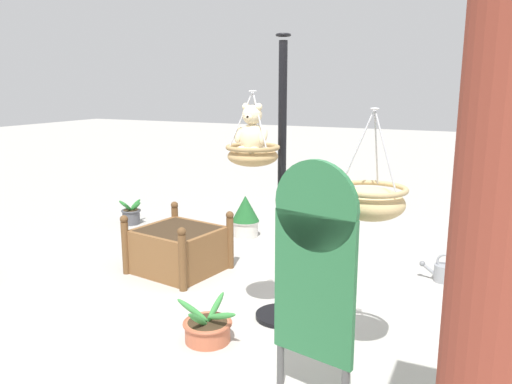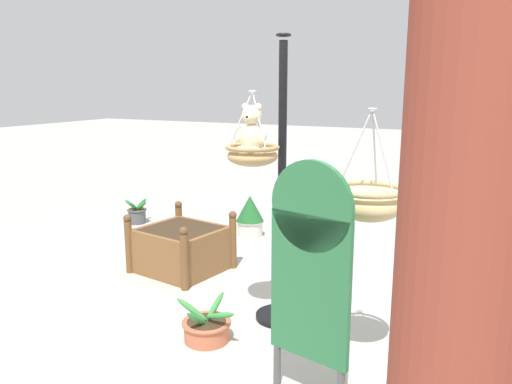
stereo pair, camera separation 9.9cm
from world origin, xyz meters
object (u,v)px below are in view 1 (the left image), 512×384
object	(u,v)px
teddy_bear	(252,133)
greenhouse_pillar_right	(503,269)
watering_can	(443,272)
display_pole_central	(281,237)
hanging_basket_left_high	(370,201)
potted_plant_tall_leafy	(245,216)
display_sign_board	(314,263)
potted_plant_fern_front	(131,214)
potted_plant_bushy_green	(208,328)
wooden_planter_box	(179,248)
hanging_basket_with_teddy	(253,154)

from	to	relation	value
teddy_bear	greenhouse_pillar_right	size ratio (longest dim) A/B	0.14
watering_can	display_pole_central	bearing A→B (deg)	51.25
hanging_basket_left_high	potted_plant_tall_leafy	size ratio (longest dim) A/B	1.34
teddy_bear	potted_plant_tall_leafy	distance (m)	3.00
display_sign_board	teddy_bear	bearing A→B (deg)	-43.08
display_pole_central	potted_plant_fern_front	bearing A→B (deg)	-31.24
watering_can	potted_plant_bushy_green	bearing A→B (deg)	53.33
wooden_planter_box	display_sign_board	world-z (taller)	display_sign_board
greenhouse_pillar_right	wooden_planter_box	xyz separation A→B (m)	(3.11, -2.52, -1.11)
potted_plant_fern_front	display_pole_central	bearing A→B (deg)	148.76
hanging_basket_with_teddy	hanging_basket_left_high	distance (m)	1.06
display_pole_central	hanging_basket_with_teddy	xyz separation A→B (m)	(0.15, 0.25, 0.74)
display_sign_board	watering_can	xyz separation A→B (m)	(-0.59, -2.52, -0.84)
greenhouse_pillar_right	watering_can	world-z (taller)	greenhouse_pillar_right
teddy_bear	wooden_planter_box	size ratio (longest dim) A/B	0.39
potted_plant_tall_leafy	potted_plant_bushy_green	bearing A→B (deg)	110.17
hanging_basket_left_high	potted_plant_bushy_green	size ratio (longest dim) A/B	1.31
hanging_basket_with_teddy	hanging_basket_left_high	size ratio (longest dim) A/B	0.79
display_sign_board	watering_can	distance (m)	2.72
potted_plant_bushy_green	watering_can	bearing A→B (deg)	-126.67
greenhouse_pillar_right	hanging_basket_with_teddy	bearing A→B (deg)	-42.83
teddy_bear	wooden_planter_box	bearing A→B (deg)	-33.73
hanging_basket_with_teddy	watering_can	bearing A→B (deg)	-127.73
potted_plant_tall_leafy	potted_plant_bushy_green	world-z (taller)	potted_plant_tall_leafy
hanging_basket_left_high	wooden_planter_box	distance (m)	2.76
display_pole_central	hanging_basket_with_teddy	distance (m)	0.79
display_pole_central	wooden_planter_box	bearing A→B (deg)	-22.51
wooden_planter_box	display_pole_central	bearing A→B (deg)	157.49
display_pole_central	potted_plant_tall_leafy	world-z (taller)	display_pole_central
hanging_basket_with_teddy	teddy_bear	distance (m)	0.17
display_pole_central	hanging_basket_left_high	size ratio (longest dim) A/B	3.21
hanging_basket_with_teddy	teddy_bear	xyz separation A→B (m)	(-0.00, 0.02, 0.17)
potted_plant_tall_leafy	potted_plant_bushy_green	size ratio (longest dim) A/B	0.98
potted_plant_fern_front	watering_can	size ratio (longest dim) A/B	1.17
potted_plant_fern_front	watering_can	world-z (taller)	potted_plant_fern_front
display_pole_central	potted_plant_fern_front	distance (m)	3.77
display_pole_central	greenhouse_pillar_right	size ratio (longest dim) A/B	0.85
display_pole_central	watering_can	xyz separation A→B (m)	(-1.22, -1.52, -0.65)
wooden_planter_box	watering_can	xyz separation A→B (m)	(-2.68, -0.91, -0.16)
potted_plant_fern_front	hanging_basket_left_high	bearing A→B (deg)	148.88
hanging_basket_with_teddy	potted_plant_fern_front	xyz separation A→B (m)	(3.04, -2.18, -1.34)
potted_plant_fern_front	hanging_basket_with_teddy	bearing A→B (deg)	144.29
greenhouse_pillar_right	display_sign_board	world-z (taller)	greenhouse_pillar_right
hanging_basket_with_teddy	greenhouse_pillar_right	distance (m)	2.45
potted_plant_bushy_green	display_sign_board	bearing A→B (deg)	159.57
teddy_bear	potted_plant_bushy_green	size ratio (longest dim) A/B	0.69
display_sign_board	watering_can	bearing A→B (deg)	-103.15
hanging_basket_left_high	teddy_bear	bearing A→B (deg)	-13.19
hanging_basket_with_teddy	potted_plant_tall_leafy	distance (m)	2.91
watering_can	potted_plant_fern_front	bearing A→B (deg)	-5.38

